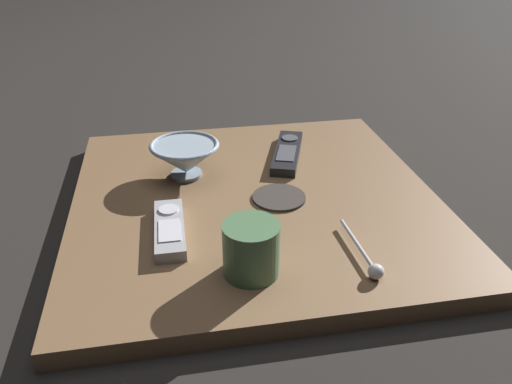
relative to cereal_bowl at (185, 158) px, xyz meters
The scene contains 8 objects.
ground_plane 0.17m from the cereal_bowl, 141.07° to the left, with size 6.00×6.00×0.00m, color black.
table 0.17m from the cereal_bowl, 141.07° to the left, with size 0.66×0.67×0.03m.
cereal_bowl is the anchor object (origin of this frame).
coffee_mug 0.33m from the cereal_bowl, 103.19° to the left, with size 0.08×0.08×0.08m.
teaspoon 0.43m from the cereal_bowl, 125.37° to the left, with size 0.02×0.15×0.02m.
tv_remote_near 0.23m from the cereal_bowl, 166.79° to the right, with size 0.11×0.20×0.02m.
tv_remote_far 0.21m from the cereal_bowl, 79.09° to the left, with size 0.05×0.16×0.02m.
drink_coaster 0.20m from the cereal_bowl, 143.30° to the left, with size 0.10×0.10×0.01m.
Camera 1 is at (0.14, 0.80, 0.50)m, focal length 35.44 mm.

